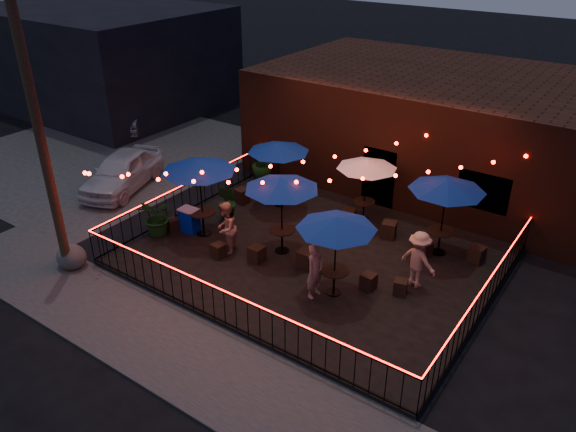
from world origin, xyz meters
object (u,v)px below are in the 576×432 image
object	(u,v)px
cafe_table_3	(367,165)
utility_pole	(41,139)
cafe_table_1	(278,148)
cafe_table_0	(199,166)
cafe_table_2	(282,184)
cafe_table_5	(447,186)
cafe_table_4	(337,224)
boulder	(71,257)
cooler	(189,220)

from	to	relation	value
cafe_table_3	utility_pole	bearing A→B (deg)	-126.78
cafe_table_1	cafe_table_3	size ratio (longest dim) A/B	1.06
cafe_table_0	cafe_table_3	distance (m)	5.25
cafe_table_3	cafe_table_2	bearing A→B (deg)	-107.84
cafe_table_3	cafe_table_5	bearing A→B (deg)	-11.72
cafe_table_1	cafe_table_5	world-z (taller)	cafe_table_5
cafe_table_4	cafe_table_2	bearing A→B (deg)	158.45
cafe_table_0	cafe_table_1	distance (m)	3.11
boulder	cafe_table_1	bearing A→B (deg)	67.40
cafe_table_4	cooler	xyz separation A→B (m)	(-5.44, 0.23, -1.68)
cafe_table_1	cooler	bearing A→B (deg)	-110.90
cafe_table_2	cafe_table_5	distance (m)	4.65
cooler	cafe_table_0	bearing A→B (deg)	15.44
cafe_table_2	boulder	bearing A→B (deg)	-138.72
cafe_table_0	cafe_table_2	size ratio (longest dim) A/B	1.01
cafe_table_2	cafe_table_5	bearing A→B (deg)	33.95
utility_pole	boulder	size ratio (longest dim) A/B	8.75
cafe_table_5	cafe_table_1	bearing A→B (deg)	-178.49
cafe_table_1	cafe_table_0	bearing A→B (deg)	-103.90
cafe_table_2	cafe_table_1	bearing A→B (deg)	127.67
cafe_table_2	cafe_table_5	xyz separation A→B (m)	(3.86, 2.60, 0.00)
utility_pole	cafe_table_2	bearing A→B (deg)	43.09
cafe_table_0	cafe_table_2	distance (m)	2.69
cafe_table_2	utility_pole	bearing A→B (deg)	-136.91
utility_pole	cafe_table_2	xyz separation A→B (m)	(4.51, 4.22, -1.66)
cafe_table_5	cooler	world-z (taller)	cafe_table_5
utility_pole	cooler	xyz separation A→B (m)	(1.42, 3.51, -3.45)
cafe_table_2	cafe_table_3	size ratio (longest dim) A/B	1.19
cafe_table_4	boulder	bearing A→B (deg)	-155.98
cafe_table_1	cafe_table_3	xyz separation A→B (m)	(2.91, 0.74, -0.15)
cafe_table_0	cooler	xyz separation A→B (m)	(-0.46, -0.14, -1.90)
utility_pole	cooler	size ratio (longest dim) A/B	10.05
cafe_table_3	cafe_table_5	world-z (taller)	cafe_table_5
cafe_table_0	cooler	size ratio (longest dim) A/B	3.28
cafe_table_2	boulder	xyz separation A→B (m)	(-4.58, -4.02, -1.98)
utility_pole	cafe_table_5	distance (m)	10.91
cafe_table_3	cafe_table_4	world-z (taller)	cafe_table_4
cafe_table_2	cafe_table_4	xyz separation A→B (m)	(2.35, -0.93, -0.11)
cafe_table_3	cafe_table_4	bearing A→B (deg)	-72.10
cafe_table_0	cafe_table_4	xyz separation A→B (m)	(4.99, -0.37, -0.22)
cafe_table_3	boulder	bearing A→B (deg)	-127.88
cafe_table_1	boulder	xyz separation A→B (m)	(-2.69, -6.46, -1.89)
cafe_table_2	cooler	world-z (taller)	cafe_table_2
cafe_table_1	cafe_table_5	size ratio (longest dim) A/B	0.80
utility_pole	cafe_table_3	distance (m)	9.43
boulder	cafe_table_0	bearing A→B (deg)	60.60
cafe_table_0	cafe_table_4	bearing A→B (deg)	-4.20
cafe_table_0	boulder	size ratio (longest dim) A/B	2.85
boulder	cafe_table_3	bearing A→B (deg)	52.12
cooler	boulder	xyz separation A→B (m)	(-1.49, -3.32, -0.20)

